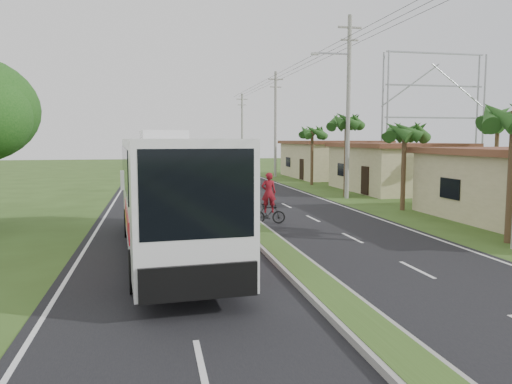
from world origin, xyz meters
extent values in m
plane|color=#354F1C|center=(0.00, 0.00, 0.00)|extent=(180.00, 180.00, 0.00)
cube|color=black|center=(0.00, 20.00, 0.01)|extent=(14.00, 160.00, 0.02)
cube|color=gray|center=(0.00, 20.00, 0.10)|extent=(1.20, 160.00, 0.17)
cube|color=#354F1C|center=(0.00, 20.00, 0.18)|extent=(0.95, 160.00, 0.02)
cube|color=silver|center=(-6.70, 20.00, 0.00)|extent=(0.12, 160.00, 0.01)
cube|color=silver|center=(6.70, 20.00, 0.00)|extent=(0.12, 160.00, 0.01)
cube|color=tan|center=(14.00, 22.00, 1.68)|extent=(7.00, 10.00, 3.35)
cube|color=#582A1F|center=(14.00, 22.00, 3.51)|extent=(7.60, 10.60, 0.32)
cube|color=tan|center=(14.00, 36.00, 1.75)|extent=(8.00, 11.00, 3.50)
cube|color=#582A1F|center=(14.00, 36.00, 3.66)|extent=(8.60, 11.60, 0.32)
cylinder|color=#473321|center=(9.00, 3.00, 2.50)|extent=(0.26, 0.26, 5.00)
cylinder|color=#473321|center=(9.40, 12.00, 2.30)|extent=(0.26, 0.26, 4.60)
cylinder|color=#473321|center=(8.80, 19.00, 2.70)|extent=(0.26, 0.26, 5.40)
cylinder|color=#473321|center=(9.30, 28.00, 2.40)|extent=(0.26, 0.26, 4.80)
cylinder|color=#473321|center=(17.50, 15.00, 2.60)|extent=(0.26, 0.26, 5.20)
cylinder|color=gray|center=(8.50, 18.00, 6.00)|extent=(0.28, 0.28, 12.00)
cube|color=gray|center=(8.50, 18.00, 11.20)|extent=(1.60, 0.12, 0.12)
cube|color=gray|center=(8.50, 18.00, 10.40)|extent=(1.20, 0.10, 0.10)
cube|color=gray|center=(7.30, 18.00, 9.50)|extent=(2.40, 0.10, 0.10)
cylinder|color=gray|center=(8.50, 38.00, 5.50)|extent=(0.28, 0.28, 11.00)
cube|color=gray|center=(8.50, 38.00, 10.20)|extent=(1.60, 0.12, 0.12)
cube|color=gray|center=(8.50, 38.00, 9.40)|extent=(1.20, 0.10, 0.10)
cylinder|color=gray|center=(8.50, 58.00, 5.25)|extent=(0.28, 0.28, 10.50)
cube|color=gray|center=(8.50, 58.00, 9.70)|extent=(1.60, 0.12, 0.12)
cube|color=gray|center=(8.50, 58.00, 8.90)|extent=(1.20, 0.10, 0.10)
cylinder|color=gray|center=(17.00, 29.50, 6.00)|extent=(0.18, 0.18, 12.00)
cylinder|color=gray|center=(27.00, 29.50, 6.00)|extent=(0.18, 0.18, 12.00)
cylinder|color=gray|center=(17.00, 30.50, 6.00)|extent=(0.18, 0.18, 12.00)
cylinder|color=gray|center=(27.00, 30.50, 6.00)|extent=(0.18, 0.18, 12.00)
cube|color=gray|center=(22.00, 30.00, 6.00)|extent=(10.00, 0.14, 0.14)
cube|color=gray|center=(22.00, 30.00, 9.00)|extent=(10.00, 0.14, 0.14)
cube|color=gray|center=(22.00, 30.00, 12.00)|extent=(10.00, 0.14, 0.14)
cube|color=white|center=(-3.78, 3.67, 2.22)|extent=(3.64, 13.33, 3.46)
cube|color=black|center=(-3.82, 4.33, 2.98)|extent=(3.51, 10.71, 1.38)
cube|color=black|center=(-3.33, -2.84, 2.78)|extent=(2.47, 0.31, 1.94)
cube|color=red|center=(-3.69, 2.36, 1.53)|extent=(3.18, 5.89, 0.60)
cube|color=yellow|center=(-3.80, 4.00, 1.25)|extent=(3.01, 3.48, 0.27)
cube|color=white|center=(-3.87, 4.99, 4.11)|extent=(1.71, 2.73, 0.31)
cylinder|color=black|center=(-4.73, -0.57, 0.57)|extent=(0.43, 1.16, 1.14)
cylinder|color=black|center=(-2.26, -0.40, 0.57)|extent=(0.43, 1.16, 1.14)
cylinder|color=black|center=(-5.26, 7.09, 0.57)|extent=(0.43, 1.16, 1.14)
cylinder|color=black|center=(-2.78, 7.26, 0.57)|extent=(0.43, 1.16, 1.14)
cube|color=white|center=(-2.26, 55.76, 1.57)|extent=(3.10, 10.44, 2.86)
cube|color=black|center=(-2.30, 56.21, 2.42)|extent=(2.92, 7.77, 0.97)
cube|color=orange|center=(-2.19, 54.87, 1.02)|extent=(2.70, 5.10, 0.31)
cylinder|color=black|center=(-2.88, 51.45, 0.43)|extent=(0.34, 0.88, 0.86)
cylinder|color=black|center=(-0.92, 51.62, 0.43)|extent=(0.34, 0.88, 0.86)
cylinder|color=black|center=(-3.57, 59.47, 0.43)|extent=(0.34, 0.88, 0.86)
cylinder|color=black|center=(-1.61, 59.64, 0.43)|extent=(0.34, 0.88, 0.86)
imported|color=black|center=(1.00, 8.99, 0.47)|extent=(1.60, 0.64, 0.94)
imported|color=maroon|center=(1.00, 8.99, 1.49)|extent=(0.74, 0.54, 1.87)
camera|label=1|loc=(-4.25, -13.43, 3.94)|focal=35.00mm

